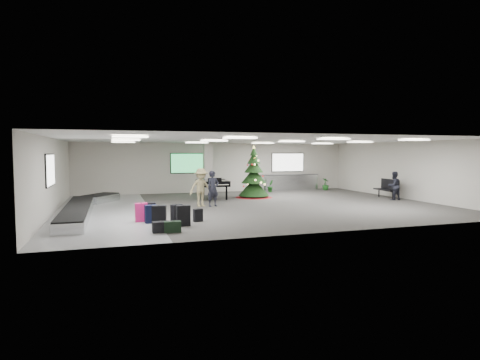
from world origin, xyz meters
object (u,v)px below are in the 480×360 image
object	(u,v)px
potted_plant_left	(270,186)
potted_plant_right	(326,184)
bench	(388,187)
traveler_a	(213,189)
traveler_b	(201,187)
pink_suitcase	(141,212)
baggage_carousel	(83,208)
christmas_tree	(254,180)
grand_piano	(213,183)
traveler_bench	(394,186)
service_counter	(290,182)

from	to	relation	value
potted_plant_left	potted_plant_right	xyz separation A→B (m)	(4.13, 0.09, 0.01)
bench	traveler_a	world-z (taller)	traveler_a
traveler_b	traveler_a	bearing A→B (deg)	-27.38
pink_suitcase	potted_plant_left	bearing A→B (deg)	43.13
potted_plant_left	bench	bearing A→B (deg)	-45.87
baggage_carousel	christmas_tree	xyz separation A→B (m)	(8.98, 3.28, 0.82)
grand_piano	potted_plant_left	distance (m)	5.17
traveler_a	traveler_bench	xyz separation A→B (m)	(9.98, -0.54, -0.08)
traveler_a	bench	bearing A→B (deg)	-15.70
traveler_a	service_counter	bearing A→B (deg)	24.79
service_counter	potted_plant_right	xyz separation A→B (m)	(2.35, -0.77, -0.13)
pink_suitcase	christmas_tree	world-z (taller)	christmas_tree
pink_suitcase	bench	world-z (taller)	bench
service_counter	potted_plant_left	size ratio (longest dim) A/B	5.07
service_counter	potted_plant_left	xyz separation A→B (m)	(-1.78, -0.86, -0.15)
service_counter	traveler_bench	xyz separation A→B (m)	(2.97, -6.99, 0.23)
traveler_a	traveler_b	size ratio (longest dim) A/B	0.93
pink_suitcase	christmas_tree	bearing A→B (deg)	40.97
service_counter	bench	size ratio (longest dim) A/B	2.32
christmas_tree	traveler_bench	distance (m)	7.69
potted_plant_right	grand_piano	bearing A→B (deg)	-163.19
pink_suitcase	traveler_b	distance (m)	4.66
grand_piano	pink_suitcase	bearing A→B (deg)	-119.67
traveler_bench	potted_plant_right	distance (m)	6.26
service_counter	potted_plant_left	world-z (taller)	service_counter
bench	potted_plant_right	xyz separation A→B (m)	(-0.93, 5.30, -0.20)
bench	traveler_a	bearing A→B (deg)	-173.01
baggage_carousel	traveler_bench	world-z (taller)	traveler_bench
christmas_tree	grand_piano	bearing A→B (deg)	178.14
pink_suitcase	traveler_bench	world-z (taller)	traveler_bench
service_counter	traveler_a	size ratio (longest dim) A/B	2.36
grand_piano	potted_plant_right	size ratio (longest dim) A/B	2.73
grand_piano	bench	bearing A→B (deg)	-11.27
pink_suitcase	grand_piano	distance (m)	7.75
service_counter	potted_plant_left	distance (m)	1.98
christmas_tree	bench	size ratio (longest dim) A/B	1.73
pink_suitcase	traveler_bench	bearing A→B (deg)	9.46
bench	traveler_a	distance (m)	10.30
grand_piano	traveler_b	xyz separation A→B (m)	(-1.30, -2.92, 0.05)
grand_piano	potted_plant_left	bearing A→B (deg)	33.78
traveler_a	potted_plant_left	xyz separation A→B (m)	(5.24, 5.59, -0.46)
bench	traveler_a	size ratio (longest dim) A/B	1.02
baggage_carousel	grand_piano	xyz separation A→B (m)	(6.58, 3.36, 0.66)
baggage_carousel	traveler_b	bearing A→B (deg)	4.74
service_counter	traveler_b	xyz separation A→B (m)	(-7.56, -6.30, 0.37)
traveler_bench	potted_plant_right	xyz separation A→B (m)	(-0.62, 6.21, -0.37)
christmas_tree	traveler_b	distance (m)	4.67
baggage_carousel	pink_suitcase	size ratio (longest dim) A/B	13.33
grand_piano	potted_plant_left	size ratio (longest dim) A/B	2.82
baggage_carousel	traveler_b	size ratio (longest dim) A/B	5.28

